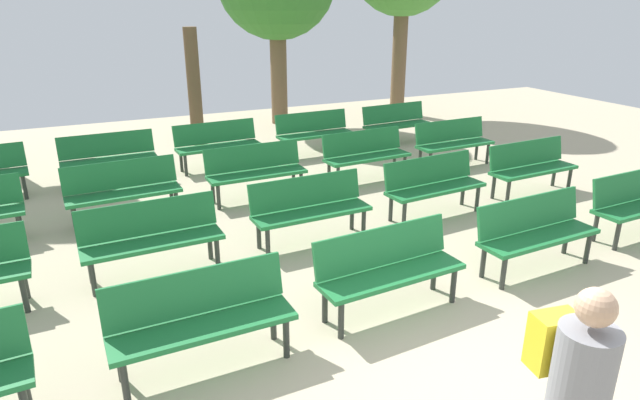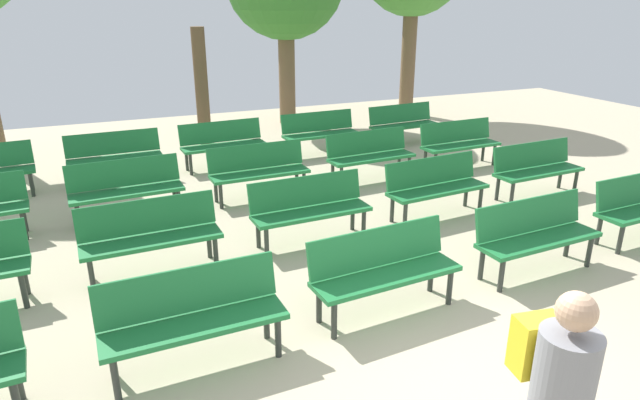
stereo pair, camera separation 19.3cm
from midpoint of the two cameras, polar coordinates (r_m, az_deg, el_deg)
The scene contains 18 objects.
ground_plane at distance 4.99m, azimuth 18.20°, elevation -19.24°, with size 25.19×25.19×0.00m, color #BCAD8E.
bench_r0_c1 at distance 4.98m, azimuth -12.05°, elevation -11.49°, with size 1.61×0.53×0.87m.
bench_r0_c2 at distance 5.70m, azimuth 7.61°, elevation -6.90°, with size 1.63×0.59×0.87m.
bench_r0_c3 at distance 6.97m, azimuth 22.31°, elevation -3.09°, with size 1.62×0.56×0.87m.
bench_r1_c1 at distance 6.70m, azimuth -16.51°, elevation -3.29°, with size 1.62×0.54×0.87m.
bench_r1_c2 at distance 7.24m, azimuth -0.34°, elevation -0.61°, with size 1.62×0.54×0.87m.
bench_r1_c3 at distance 8.30m, azimuth 12.62°, elevation 1.66°, with size 1.63×0.60×0.87m.
bench_r1_c4 at distance 9.66m, azimuth 22.18°, elevation 3.27°, with size 1.62×0.55×0.87m.
bench_r2_c1 at distance 8.46m, azimuth -19.00°, elevation 1.38°, with size 1.62×0.56×0.87m.
bench_r2_c2 at distance 8.90m, azimuth -5.84°, elevation 3.33°, with size 1.61×0.52×0.87m.
bench_r2_c3 at distance 9.80m, azimuth 5.78°, elevation 4.93°, with size 1.63×0.58×0.87m.
bench_r2_c4 at distance 10.93m, azimuth 14.80°, elevation 5.97°, with size 1.61×0.53×0.87m.
bench_r3_c1 at distance 10.31m, azimuth -20.18°, elevation 4.55°, with size 1.61×0.52×0.87m.
bench_r3_c2 at distance 10.68m, azimuth -9.61°, elevation 6.03°, with size 1.62×0.57×0.87m.
bench_r3_c3 at distance 11.43m, azimuth 0.45°, elevation 7.26°, with size 1.62×0.53×0.87m.
bench_r3_c4 at distance 12.41m, azimuth 9.10°, elevation 8.06°, with size 1.63×0.59×0.87m.
tree_0 at distance 12.44m, azimuth -11.83°, elevation 11.48°, with size 0.29×0.29×2.53m.
visitor_with_backpack at distance 3.63m, azimuth 24.84°, elevation -18.38°, with size 0.39×0.56×1.65m.
Camera 2 is at (-2.68, -2.80, 3.10)m, focal length 30.64 mm.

